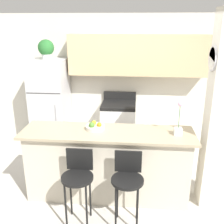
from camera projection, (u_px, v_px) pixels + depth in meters
The scene contains 11 objects.
ground_plane at pixel (108, 194), 3.82m from camera, with size 14.00×14.00×0.00m, color beige.
wall_back at pixel (126, 70), 5.08m from camera, with size 5.60×0.38×2.55m.
pillar_right at pixel (221, 115), 3.29m from camera, with size 0.38×0.32×2.55m.
counter_bar at pixel (108, 164), 3.66m from camera, with size 2.32×0.63×1.00m.
refrigerator at pixel (51, 104), 5.11m from camera, with size 0.66×0.69×1.73m.
stove_range at pixel (119, 125), 5.16m from camera, with size 0.65×0.63×1.07m.
bar_stool_left at pixel (78, 177), 3.14m from camera, with size 0.38×0.38×0.94m.
bar_stool_right at pixel (128, 179), 3.09m from camera, with size 0.38×0.38×0.94m.
potted_plant_on_fridge at pixel (46, 49), 4.77m from camera, with size 0.29×0.29×0.36m.
orchid_vase at pixel (179, 124), 3.36m from camera, with size 0.10×0.10×0.46m.
fruit_bowl at pixel (95, 127), 3.57m from camera, with size 0.26×0.26×0.12m.
Camera 1 is at (0.36, -3.21, 2.38)m, focal length 42.00 mm.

